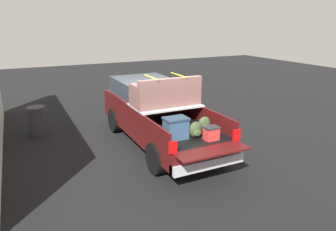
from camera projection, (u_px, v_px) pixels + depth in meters
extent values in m
plane|color=black|center=(160.00, 144.00, 9.80)|extent=(40.00, 40.00, 0.00)
cube|color=#470F0F|center=(159.00, 125.00, 9.62)|extent=(5.50, 1.92, 0.46)
cube|color=black|center=(178.00, 129.00, 8.52)|extent=(2.80, 1.80, 0.04)
cube|color=#470F0F|center=(146.00, 126.00, 8.06)|extent=(2.80, 0.06, 0.50)
cube|color=#470F0F|center=(207.00, 117.00, 8.85)|extent=(2.80, 0.06, 0.50)
cube|color=#470F0F|center=(157.00, 109.00, 9.63)|extent=(0.06, 1.80, 0.50)
cube|color=#470F0F|center=(212.00, 151.00, 7.08)|extent=(0.55, 1.80, 0.04)
cube|color=#B2B2B7|center=(165.00, 105.00, 9.04)|extent=(1.25, 1.92, 0.04)
cube|color=#470F0F|center=(143.00, 101.00, 10.64)|extent=(2.30, 1.92, 0.50)
cube|color=#2D3842|center=(143.00, 86.00, 10.40)|extent=(1.94, 1.76, 0.53)
cube|color=#470F0F|center=(129.00, 94.00, 11.81)|extent=(0.40, 1.82, 0.38)
cube|color=#B2B2B7|center=(208.00, 163.00, 7.32)|extent=(0.24, 1.92, 0.24)
cube|color=red|center=(173.00, 147.00, 6.88)|extent=(0.06, 0.20, 0.28)
cube|color=red|center=(237.00, 135.00, 7.63)|extent=(0.06, 0.20, 0.28)
cylinder|color=black|center=(115.00, 120.00, 10.81)|extent=(0.82, 0.30, 0.82)
cylinder|color=black|center=(161.00, 114.00, 11.56)|extent=(0.82, 0.30, 0.82)
cylinder|color=black|center=(157.00, 158.00, 7.81)|extent=(0.82, 0.30, 0.82)
cylinder|color=black|center=(215.00, 146.00, 8.56)|extent=(0.82, 0.30, 0.82)
cube|color=#335170|center=(176.00, 129.00, 7.73)|extent=(0.40, 0.55, 0.49)
cube|color=#23394E|center=(176.00, 119.00, 7.65)|extent=(0.44, 0.59, 0.05)
ellipsoid|color=#384728|center=(195.00, 129.00, 7.83)|extent=(0.20, 0.36, 0.41)
ellipsoid|color=#384728|center=(198.00, 133.00, 7.75)|extent=(0.09, 0.25, 0.18)
ellipsoid|color=#384728|center=(204.00, 124.00, 8.18)|extent=(0.20, 0.37, 0.43)
ellipsoid|color=#384728|center=(206.00, 128.00, 8.10)|extent=(0.09, 0.26, 0.19)
cube|color=red|center=(211.00, 134.00, 7.68)|extent=(0.26, 0.34, 0.30)
cube|color=#262628|center=(211.00, 127.00, 7.63)|extent=(0.28, 0.36, 0.04)
cube|color=brown|center=(165.00, 97.00, 8.97)|extent=(0.85, 1.91, 0.42)
cube|color=brown|center=(171.00, 85.00, 8.56)|extent=(0.16, 1.91, 0.40)
cube|color=brown|center=(137.00, 89.00, 8.56)|extent=(0.61, 0.20, 0.22)
cube|color=brown|center=(190.00, 84.00, 9.28)|extent=(0.61, 0.20, 0.22)
cube|color=yellow|center=(151.00, 77.00, 8.61)|extent=(0.95, 0.03, 0.02)
cube|color=yellow|center=(179.00, 75.00, 8.97)|extent=(0.95, 0.03, 0.02)
cylinder|color=#2D2D33|center=(37.00, 122.00, 10.46)|extent=(0.56, 0.56, 0.90)
cylinder|color=#2D2D33|center=(35.00, 108.00, 10.32)|extent=(0.60, 0.60, 0.08)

